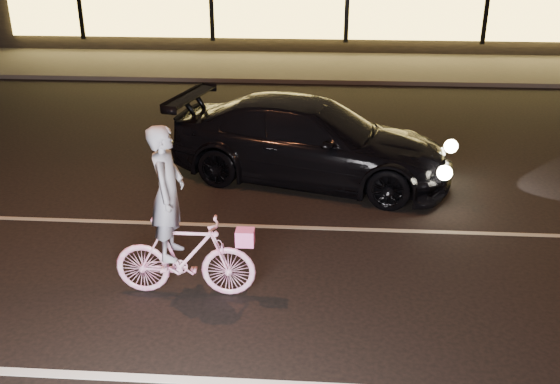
{
  "coord_description": "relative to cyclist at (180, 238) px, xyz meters",
  "views": [
    {
      "loc": [
        -0.71,
        -6.45,
        4.31
      ],
      "look_at": [
        -1.21,
        0.6,
        1.2
      ],
      "focal_mm": 40.0,
      "sensor_mm": 36.0,
      "label": 1
    }
  ],
  "objects": [
    {
      "name": "lane_stripe_far",
      "position": [
        2.38,
        1.91,
        -0.78
      ],
      "size": [
        60.0,
        0.1,
        0.01
      ],
      "primitive_type": "cube",
      "color": "gray",
      "rests_on": "ground"
    },
    {
      "name": "cyclist",
      "position": [
        0.0,
        0.0,
        0.0
      ],
      "size": [
        1.75,
        0.6,
        2.2
      ],
      "rotation": [
        0.0,
        0.0,
        1.57
      ],
      "color": "#E03B9A",
      "rests_on": "ground"
    },
    {
      "name": "sidewalk",
      "position": [
        2.38,
        12.91,
        -0.72
      ],
      "size": [
        30.0,
        4.0,
        0.12
      ],
      "primitive_type": "cube",
      "color": "#383533",
      "rests_on": "ground"
    },
    {
      "name": "sedan",
      "position": [
        1.47,
        3.89,
        -0.06
      ],
      "size": [
        5.3,
        3.17,
        1.44
      ],
      "rotation": [
        0.0,
        0.0,
        1.32
      ],
      "color": "black",
      "rests_on": "ground"
    },
    {
      "name": "ground",
      "position": [
        2.38,
        -0.09,
        -0.78
      ],
      "size": [
        90.0,
        90.0,
        0.0
      ],
      "primitive_type": "plane",
      "color": "black",
      "rests_on": "ground"
    }
  ]
}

